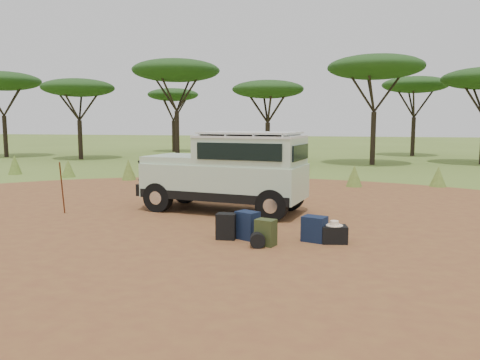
% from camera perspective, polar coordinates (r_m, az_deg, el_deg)
% --- Properties ---
extents(ground, '(140.00, 140.00, 0.00)m').
position_cam_1_polar(ground, '(9.90, -3.96, -6.77)').
color(ground, '#566F27').
rests_on(ground, ground).
extents(dirt_clearing, '(23.00, 23.00, 0.01)m').
position_cam_1_polar(dirt_clearing, '(9.90, -3.96, -6.75)').
color(dirt_clearing, brown).
rests_on(dirt_clearing, ground).
extents(grass_fringe, '(36.60, 1.60, 0.90)m').
position_cam_1_polar(grass_fringe, '(18.16, 4.62, 0.85)').
color(grass_fringe, '#566F27').
rests_on(grass_fringe, ground).
extents(acacia_treeline, '(46.70, 13.20, 6.26)m').
position_cam_1_polar(acacia_treeline, '(29.16, 9.46, 11.92)').
color(acacia_treeline, black).
rests_on(acacia_treeline, ground).
extents(safari_vehicle, '(4.56, 2.35, 2.12)m').
position_cam_1_polar(safari_vehicle, '(12.32, -1.33, 0.81)').
color(safari_vehicle, '#B6CFB1').
rests_on(safari_vehicle, ground).
extents(walking_staff, '(0.27, 0.49, 1.39)m').
position_cam_1_polar(walking_staff, '(12.73, -20.86, -0.95)').
color(walking_staff, '#5F2616').
rests_on(walking_staff, ground).
extents(backpack_black, '(0.40, 0.31, 0.53)m').
position_cam_1_polar(backpack_black, '(9.52, -1.67, -5.67)').
color(backpack_black, black).
rests_on(backpack_black, ground).
extents(backpack_navy, '(0.53, 0.48, 0.57)m').
position_cam_1_polar(backpack_navy, '(9.51, 0.92, -5.56)').
color(backpack_navy, '#121D3A').
rests_on(backpack_navy, ground).
extents(backpack_olive, '(0.43, 0.37, 0.52)m').
position_cam_1_polar(backpack_olive, '(9.05, 3.16, -6.41)').
color(backpack_olive, '#343A1B').
rests_on(backpack_olive, ground).
extents(duffel_navy, '(0.54, 0.46, 0.51)m').
position_cam_1_polar(duffel_navy, '(9.46, 9.07, -5.92)').
color(duffel_navy, '#121D3A').
rests_on(duffel_navy, ground).
extents(hard_case, '(0.55, 0.44, 0.35)m').
position_cam_1_polar(hard_case, '(9.42, 11.39, -6.52)').
color(hard_case, black).
rests_on(hard_case, ground).
extents(stuff_sack, '(0.34, 0.34, 0.29)m').
position_cam_1_polar(stuff_sack, '(8.96, 2.17, -7.30)').
color(stuff_sack, black).
rests_on(stuff_sack, ground).
extents(safari_hat, '(0.34, 0.34, 0.10)m').
position_cam_1_polar(safari_hat, '(9.38, 11.42, -5.26)').
color(safari_hat, beige).
rests_on(safari_hat, hard_case).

